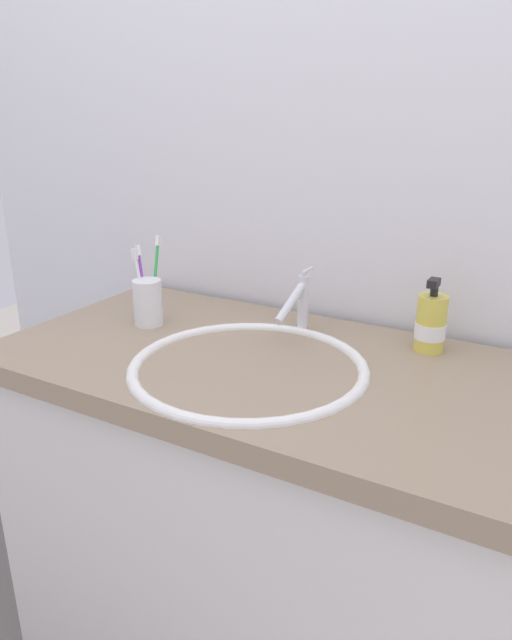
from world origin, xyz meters
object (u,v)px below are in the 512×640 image
object	(u,v)px
toothbrush_white	(140,280)
toothbrush_purple	(142,278)
faucet	(299,302)
toothbrush_green	(156,272)
toothbrush_cup	(148,303)
soap_dispenser	(431,324)

from	to	relation	value
toothbrush_white	toothbrush_purple	size ratio (longest dim) A/B	0.98
faucet	toothbrush_green	xyz separation A→B (m)	(-0.34, -0.07, 0.04)
toothbrush_cup	toothbrush_green	world-z (taller)	toothbrush_green
toothbrush_green	toothbrush_white	bearing A→B (deg)	-99.25
faucet	toothbrush_white	size ratio (longest dim) A/B	0.96
toothbrush_green	toothbrush_purple	distance (m)	0.04
toothbrush_cup	toothbrush_green	bearing A→B (deg)	104.77
toothbrush_cup	toothbrush_white	xyz separation A→B (m)	(-0.02, 0.00, 0.05)
toothbrush_cup	toothbrush_white	world-z (taller)	toothbrush_white
faucet	toothbrush_cup	world-z (taller)	faucet
toothbrush_green	soap_dispenser	bearing A→B (deg)	10.61
toothbrush_cup	toothbrush_purple	size ratio (longest dim) A/B	0.61
toothbrush_purple	soap_dispenser	xyz separation A→B (m)	(0.64, 0.15, -0.05)
toothbrush_cup	toothbrush_green	xyz separation A→B (m)	(-0.01, 0.05, 0.06)
toothbrush_cup	toothbrush_green	distance (m)	0.08
faucet	toothbrush_purple	size ratio (longest dim) A/B	0.94
toothbrush_white	toothbrush_purple	xyz separation A→B (m)	(-0.01, 0.02, 0.00)
toothbrush_purple	toothbrush_white	bearing A→B (deg)	-66.67
soap_dispenser	toothbrush_cup	bearing A→B (deg)	-164.72
faucet	toothbrush_purple	distance (m)	0.37
faucet	toothbrush_green	bearing A→B (deg)	-167.77
toothbrush_cup	toothbrush_purple	bearing A→B (deg)	146.07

